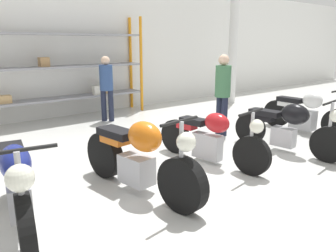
# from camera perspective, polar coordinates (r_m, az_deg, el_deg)

# --- Properties ---
(ground_plane) EXTENTS (30.00, 30.00, 0.00)m
(ground_plane) POSITION_cam_1_polar(r_m,az_deg,el_deg) (4.77, 3.00, -9.12)
(ground_plane) COLOR silver
(back_wall) EXTENTS (30.00, 0.08, 3.60)m
(back_wall) POSITION_cam_1_polar(r_m,az_deg,el_deg) (8.90, -19.64, 12.91)
(back_wall) COLOR white
(back_wall) RESTS_ON ground_plane
(shelving_rack) EXTENTS (4.32, 0.63, 2.58)m
(shelving_rack) POSITION_cam_1_polar(r_m,az_deg,el_deg) (8.58, -18.29, 9.64)
(shelving_rack) COLOR orange
(shelving_rack) RESTS_ON ground_plane
(support_pillar) EXTENTS (0.28, 0.28, 3.60)m
(support_pillar) POSITION_cam_1_polar(r_m,az_deg,el_deg) (10.74, 11.26, 13.56)
(support_pillar) COLOR silver
(support_pillar) RESTS_ON ground_plane
(motorcycle_blue) EXTENTS (0.67, 2.01, 1.06)m
(motorcycle_blue) POSITION_cam_1_polar(r_m,az_deg,el_deg) (3.71, -24.70, -9.28)
(motorcycle_blue) COLOR black
(motorcycle_blue) RESTS_ON ground_plane
(motorcycle_orange) EXTENTS (0.63, 2.14, 1.08)m
(motorcycle_orange) POSITION_cam_1_polar(r_m,az_deg,el_deg) (4.20, -5.01, -5.48)
(motorcycle_orange) COLOR black
(motorcycle_orange) RESTS_ON ground_plane
(motorcycle_red) EXTENTS (0.65, 2.07, 0.96)m
(motorcycle_red) POSITION_cam_1_polar(r_m,az_deg,el_deg) (5.27, 7.54, -1.99)
(motorcycle_red) COLOR black
(motorcycle_red) RESTS_ON ground_plane
(motorcycle_black) EXTENTS (0.62, 2.04, 1.00)m
(motorcycle_black) POSITION_cam_1_polar(r_m,az_deg,el_deg) (6.12, 20.08, -0.10)
(motorcycle_black) COLOR black
(motorcycle_black) RESTS_ON ground_plane
(motorcycle_white) EXTENTS (0.63, 1.99, 1.00)m
(motorcycle_white) POSITION_cam_1_polar(r_m,az_deg,el_deg) (7.64, 22.77, 1.96)
(motorcycle_white) COLOR black
(motorcycle_white) RESTS_ON ground_plane
(person_browsing) EXTENTS (0.37, 0.37, 1.67)m
(person_browsing) POSITION_cam_1_polar(r_m,az_deg,el_deg) (6.86, 9.51, 6.46)
(person_browsing) COLOR #1E2338
(person_browsing) RESTS_ON ground_plane
(person_near_rack) EXTENTS (0.45, 0.45, 1.59)m
(person_near_rack) POSITION_cam_1_polar(r_m,az_deg,el_deg) (8.14, -10.68, 7.25)
(person_near_rack) COLOR #1E2338
(person_near_rack) RESTS_ON ground_plane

